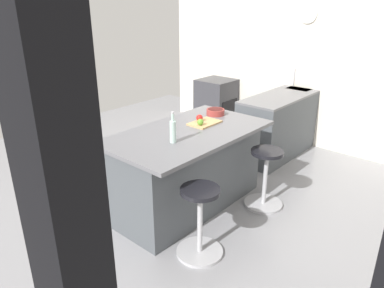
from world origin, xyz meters
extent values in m
plane|color=gray|center=(0.00, 0.00, 0.00)|extent=(7.26, 7.26, 0.00)
cube|color=silver|center=(-2.79, 0.00, 1.33)|extent=(0.12, 4.84, 2.67)
cylinder|color=white|center=(-2.72, 0.22, 2.03)|extent=(0.03, 0.28, 0.28)
cube|color=#4C5156|center=(-2.44, 0.25, 0.45)|extent=(2.28, 0.60, 0.89)
cube|color=slate|center=(-2.44, 0.25, 0.91)|extent=(2.28, 0.60, 0.03)
cube|color=#38383D|center=(-2.73, 0.25, 0.86)|extent=(0.44, 0.36, 0.12)
cylinder|color=#B7B7BC|center=(-2.73, 0.10, 1.06)|extent=(0.02, 0.02, 0.28)
cube|color=#38383D|center=(-2.44, -1.24, 0.45)|extent=(0.60, 0.60, 0.89)
cube|color=black|center=(-2.44, -0.93, 0.40)|extent=(0.44, 0.01, 0.32)
cube|color=#4C5156|center=(-0.02, 0.19, 0.44)|extent=(1.77, 0.84, 0.88)
cube|color=slate|center=(-0.02, 0.24, 0.90)|extent=(1.83, 1.04, 0.04)
cylinder|color=#B7B7BC|center=(-0.59, 0.89, 0.01)|extent=(0.44, 0.44, 0.03)
cylinder|color=#B7B7BC|center=(-0.59, 0.89, 0.33)|extent=(0.05, 0.05, 0.63)
cylinder|color=black|center=(-0.59, 0.89, 0.67)|extent=(0.36, 0.36, 0.04)
cylinder|color=#B7B7BC|center=(0.56, 0.89, 0.01)|extent=(0.44, 0.44, 0.03)
cylinder|color=#B7B7BC|center=(0.56, 0.89, 0.33)|extent=(0.05, 0.05, 0.63)
cylinder|color=black|center=(0.56, 0.89, 0.67)|extent=(0.36, 0.36, 0.04)
cube|color=tan|center=(-0.32, 0.22, 0.93)|extent=(0.36, 0.24, 0.02)
sphere|color=#609E2D|center=(-0.21, 0.25, 0.97)|extent=(0.07, 0.07, 0.07)
sphere|color=red|center=(-0.31, 0.15, 0.97)|extent=(0.08, 0.08, 0.08)
cylinder|color=silver|center=(0.33, 0.35, 1.03)|extent=(0.06, 0.06, 0.22)
cylinder|color=silver|center=(0.33, 0.35, 1.18)|extent=(0.03, 0.03, 0.08)
cylinder|color=#B7B7BC|center=(0.33, 0.35, 1.22)|extent=(0.03, 0.03, 0.02)
cylinder|color=#993833|center=(-0.68, 0.10, 0.95)|extent=(0.22, 0.22, 0.07)
cylinder|color=#4C1C19|center=(-0.68, 0.10, 0.97)|extent=(0.18, 0.18, 0.04)
camera|label=1|loc=(2.69, 2.67, 2.22)|focal=33.75mm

